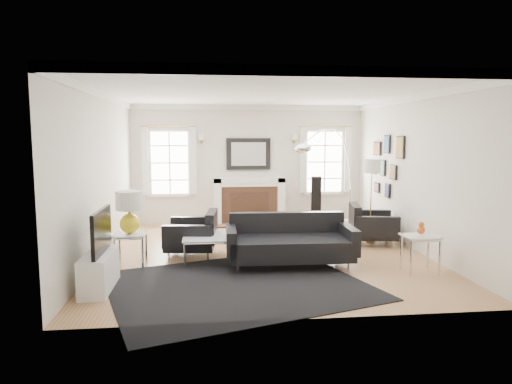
{
  "coord_description": "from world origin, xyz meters",
  "views": [
    {
      "loc": [
        -1.0,
        -7.85,
        2.04
      ],
      "look_at": [
        -0.11,
        0.3,
        1.06
      ],
      "focal_mm": 32.0,
      "sensor_mm": 36.0,
      "label": 1
    }
  ],
  "objects": [
    {
      "name": "window_left",
      "position": [
        -1.85,
        2.95,
        1.46
      ],
      "size": [
        1.24,
        0.15,
        1.62
      ],
      "color": "white",
      "rests_on": "back_wall"
    },
    {
      "name": "sofa",
      "position": [
        0.31,
        -0.77,
        0.36
      ],
      "size": [
        2.05,
        0.99,
        0.66
      ],
      "color": "black",
      "rests_on": "floor"
    },
    {
      "name": "mantel_mirror",
      "position": [
        0.0,
        2.95,
        1.65
      ],
      "size": [
        1.05,
        0.07,
        0.75
      ],
      "color": "black",
      "rests_on": "back_wall"
    },
    {
      "name": "crown_molding",
      "position": [
        0.0,
        0.0,
        2.74
      ],
      "size": [
        5.5,
        6.0,
        0.12
      ],
      "primitive_type": "cube",
      "color": "white",
      "rests_on": "back_wall"
    },
    {
      "name": "front_wall",
      "position": [
        0.0,
        -3.0,
        1.4
      ],
      "size": [
        5.5,
        0.04,
        2.8
      ],
      "primitive_type": "cube",
      "color": "beige",
      "rests_on": "floor"
    },
    {
      "name": "gourd_lamp",
      "position": [
        -2.2,
        -0.68,
        0.93
      ],
      "size": [
        0.42,
        0.42,
        0.67
      ],
      "color": "yellow",
      "rests_on": "side_table_left"
    },
    {
      "name": "stick_floor_lamp",
      "position": [
        2.2,
        0.69,
        1.4
      ],
      "size": [
        0.33,
        0.33,
        1.62
      ],
      "color": "#B99040",
      "rests_on": "floor"
    },
    {
      "name": "arc_floor_lamp",
      "position": [
        1.52,
        1.36,
        1.25
      ],
      "size": [
        1.64,
        1.51,
        2.32
      ],
      "color": "silver",
      "rests_on": "floor"
    },
    {
      "name": "gallery_wall",
      "position": [
        2.72,
        1.3,
        1.53
      ],
      "size": [
        0.04,
        1.73,
        1.29
      ],
      "color": "black",
      "rests_on": "right_wall"
    },
    {
      "name": "left_wall",
      "position": [
        -2.75,
        0.0,
        1.4
      ],
      "size": [
        0.04,
        6.0,
        2.8
      ],
      "primitive_type": "cube",
      "color": "beige",
      "rests_on": "floor"
    },
    {
      "name": "window_right",
      "position": [
        1.85,
        2.95,
        1.46
      ],
      "size": [
        1.24,
        0.15,
        1.62
      ],
      "color": "white",
      "rests_on": "back_wall"
    },
    {
      "name": "speaker_tower",
      "position": [
        1.56,
        2.56,
        0.57
      ],
      "size": [
        0.27,
        0.27,
        1.14
      ],
      "primitive_type": "cube",
      "rotation": [
        0.0,
        0.0,
        -0.19
      ],
      "color": "black",
      "rests_on": "floor"
    },
    {
      "name": "tv_unit",
      "position": [
        -2.44,
        -1.7,
        0.33
      ],
      "size": [
        0.35,
        1.0,
        1.09
      ],
      "color": "white",
      "rests_on": "floor"
    },
    {
      "name": "right_wall",
      "position": [
        2.75,
        0.0,
        1.4
      ],
      "size": [
        0.04,
        6.0,
        2.8
      ],
      "primitive_type": "cube",
      "color": "beige",
      "rests_on": "floor"
    },
    {
      "name": "floor",
      "position": [
        0.0,
        0.0,
        0.0
      ],
      "size": [
        6.0,
        6.0,
        0.0
      ],
      "primitive_type": "plane",
      "color": "#986B3F",
      "rests_on": "ground"
    },
    {
      "name": "area_rug",
      "position": [
        -0.59,
        -1.75,
        0.01
      ],
      "size": [
        4.07,
        3.71,
        0.01
      ],
      "primitive_type": "cube",
      "rotation": [
        0.0,
        0.0,
        0.31
      ],
      "color": "black",
      "rests_on": "floor"
    },
    {
      "name": "ceiling",
      "position": [
        0.0,
        0.0,
        2.8
      ],
      "size": [
        5.5,
        6.0,
        0.02
      ],
      "primitive_type": "cube",
      "color": "white",
      "rests_on": "back_wall"
    },
    {
      "name": "armchair_right",
      "position": [
        2.14,
        0.53,
        0.35
      ],
      "size": [
        0.98,
        1.05,
        0.62
      ],
      "color": "black",
      "rests_on": "floor"
    },
    {
      "name": "armchair_left",
      "position": [
        -1.22,
        -0.01,
        0.36
      ],
      "size": [
        0.94,
        1.03,
        0.64
      ],
      "color": "black",
      "rests_on": "floor"
    },
    {
      "name": "nesting_table",
      "position": [
        2.2,
        -1.43,
        0.45
      ],
      "size": [
        0.52,
        0.44,
        0.57
      ],
      "color": "silver",
      "rests_on": "floor"
    },
    {
      "name": "back_wall",
      "position": [
        0.0,
        3.0,
        1.4
      ],
      "size": [
        5.5,
        0.04,
        2.8
      ],
      "primitive_type": "cube",
      "color": "beige",
      "rests_on": "floor"
    },
    {
      "name": "fireplace",
      "position": [
        0.0,
        2.79,
        0.54
      ],
      "size": [
        1.7,
        0.69,
        1.11
      ],
      "color": "white",
      "rests_on": "floor"
    },
    {
      "name": "coffee_table",
      "position": [
        -0.91,
        -0.38,
        0.4
      ],
      "size": [
        0.96,
        0.96,
        0.43
      ],
      "color": "silver",
      "rests_on": "floor"
    },
    {
      "name": "side_table_left",
      "position": [
        -2.2,
        -0.68,
        0.44
      ],
      "size": [
        0.5,
        0.5,
        0.55
      ],
      "color": "silver",
      "rests_on": "floor"
    },
    {
      "name": "orange_vase",
      "position": [
        2.2,
        -1.43,
        0.68
      ],
      "size": [
        0.12,
        0.12,
        0.19
      ],
      "color": "#C75819",
      "rests_on": "nesting_table"
    }
  ]
}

